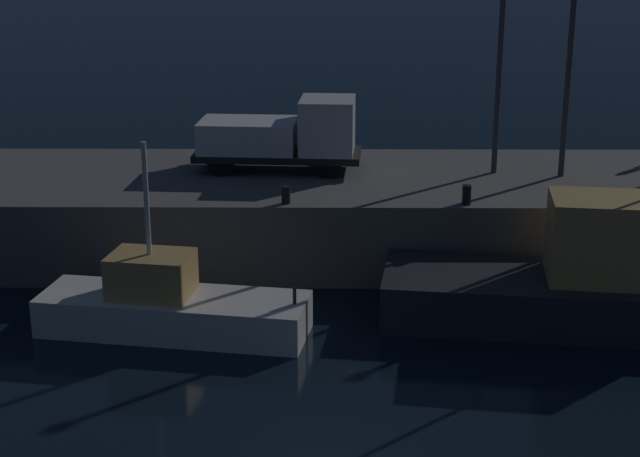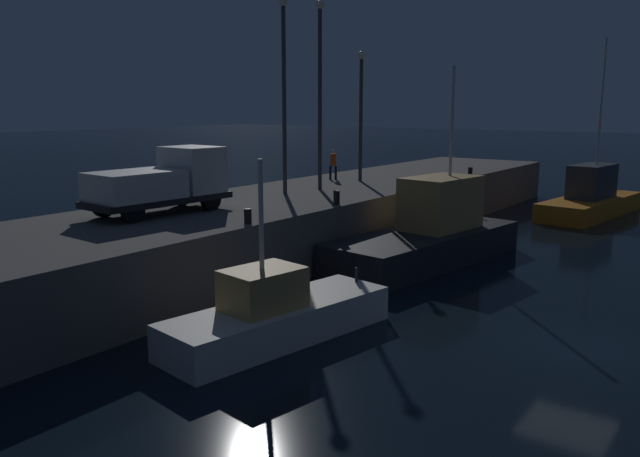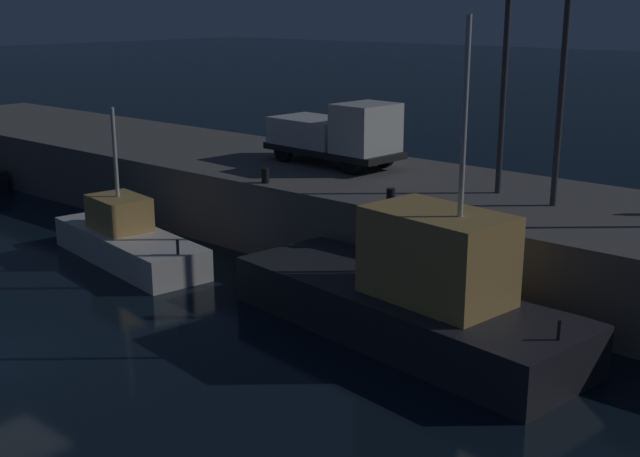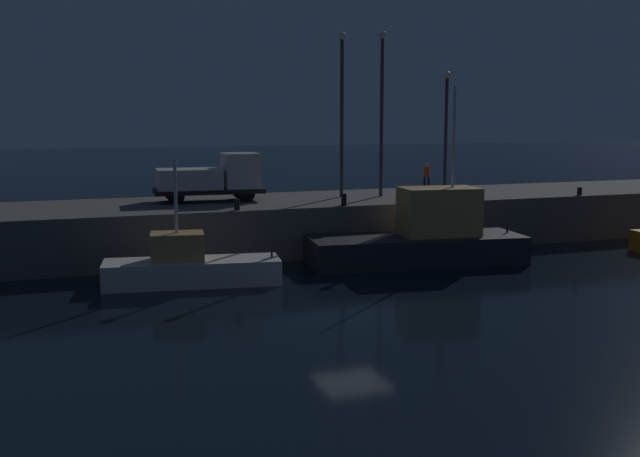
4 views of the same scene
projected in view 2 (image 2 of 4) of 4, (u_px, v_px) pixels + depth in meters
The scene contains 13 objects.
ground_plane at pixel (573, 348), 18.65m from camera, with size 320.00×320.00×0.00m, color black.
pier_quay at pixel (207, 241), 26.99m from camera, with size 62.30×8.19×2.66m.
fishing_boat_blue at pixel (591, 199), 40.88m from camera, with size 10.44×4.24×10.97m.
fishing_boat_white at pixel (429, 234), 28.86m from camera, with size 10.99×4.88×8.66m.
fishing_boat_orange at pixel (276, 315), 19.18m from camera, with size 7.78×3.44×5.45m.
lamp_post_west at pixel (284, 83), 30.56m from camera, with size 0.44×0.44×9.20m.
lamp_post_east at pixel (320, 83), 32.06m from camera, with size 0.44×0.44×9.29m.
lamp_post_central at pixel (361, 105), 35.93m from camera, with size 0.44×0.44×7.17m.
utility_truck at pixel (163, 182), 25.64m from camera, with size 5.97×2.68×2.58m.
dockworker at pixel (333, 163), 37.24m from camera, with size 0.41×0.43×1.72m.
bollard_west at pixel (248, 216), 23.50m from camera, with size 0.28×0.28×0.55m, color black.
bollard_central at pixel (470, 171), 39.99m from camera, with size 0.28×0.28×0.47m, color black.
bollard_east at pixel (337, 198), 27.93m from camera, with size 0.28×0.28×0.62m, color black.
Camera 2 is at (-18.60, -4.41, 6.92)m, focal length 36.14 mm.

